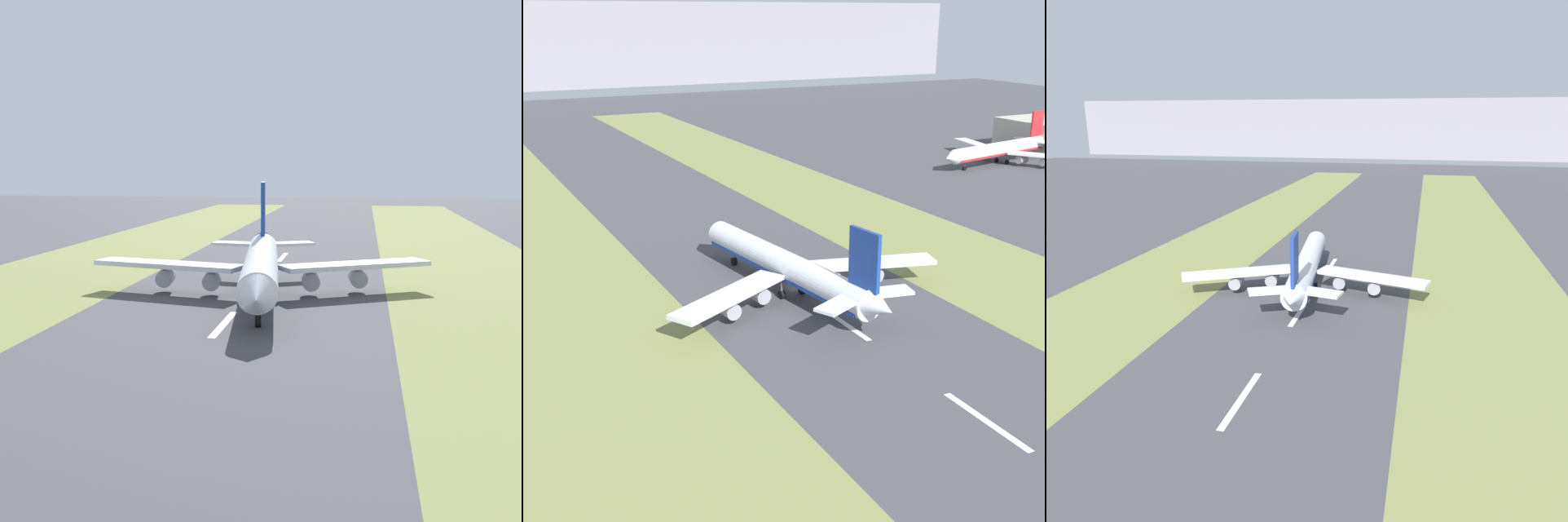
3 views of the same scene
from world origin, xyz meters
The scene contains 8 objects.
ground_plane centered at (0.00, 0.00, 0.00)m, with size 800.00×800.00×0.00m, color #424247.
grass_median_west centered at (-45.00, 0.00, 0.00)m, with size 40.00×600.00×0.01m, color olive.
grass_median_east centered at (45.00, 0.00, 0.00)m, with size 40.00×600.00×0.01m, color olive.
centreline_dash_near centered at (0.00, -60.53, 0.01)m, with size 1.20×18.00×0.01m, color silver.
centreline_dash_mid centered at (0.00, -20.53, 0.01)m, with size 1.20×18.00×0.01m, color silver.
centreline_dash_far centered at (0.00, 19.47, 0.01)m, with size 1.20×18.00×0.01m, color silver.
airplane_main_jet centered at (-2.60, -2.42, 6.02)m, with size 63.66×67.17×20.20m.
mountain_ridge centered at (0.00, 520.00, 32.81)m, with size 800.00×120.00×65.63m, color gray.
Camera 3 is at (27.41, -130.16, 44.32)m, focal length 35.00 mm.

